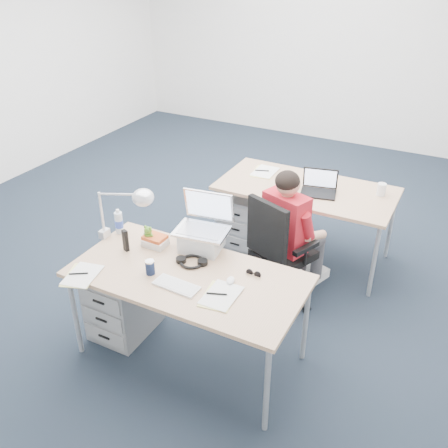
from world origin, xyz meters
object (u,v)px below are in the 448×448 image
object	(u,v)px
desk_near	(188,280)
bear_figurine	(148,235)
book_stack	(155,241)
seated_person	(294,232)
far_cup	(381,189)
silver_laptop	(201,225)
drawer_pedestal_near	(124,301)
cordless_phone	(126,241)
headphones	(192,261)
computer_mouse	(231,280)
wireless_keyboard	(176,285)
sunglasses	(254,273)
can_koozie	(150,267)
desk_far	(306,192)
office_chair	(280,271)
drawer_pedestal_far	(247,218)
water_bottle	(119,221)
desk_lamp	(117,212)
dark_laptop	(319,183)

from	to	relation	value
desk_near	bear_figurine	world-z (taller)	bear_figurine
bear_figurine	book_stack	world-z (taller)	bear_figurine
seated_person	far_cup	distance (m)	0.92
silver_laptop	drawer_pedestal_near	bearing A→B (deg)	-156.91
bear_figurine	seated_person	bearing A→B (deg)	64.60
book_stack	desk_near	bearing A→B (deg)	-27.25
silver_laptop	far_cup	distance (m)	1.79
cordless_phone	headphones	bearing A→B (deg)	30.47
computer_mouse	bear_figurine	size ratio (longest dim) A/B	0.55
desk_near	wireless_keyboard	bearing A→B (deg)	-87.18
bear_figurine	cordless_phone	distance (m)	0.17
headphones	sunglasses	bearing A→B (deg)	-7.59
computer_mouse	sunglasses	size ratio (longest dim) A/B	0.77
can_koozie	sunglasses	size ratio (longest dim) A/B	0.93
desk_far	computer_mouse	bearing A→B (deg)	-88.54
office_chair	wireless_keyboard	xyz separation A→B (m)	(-0.31, -1.09, 0.46)
drawer_pedestal_far	water_bottle	bearing A→B (deg)	-107.16
office_chair	bear_figurine	size ratio (longest dim) A/B	6.30
silver_laptop	far_cup	bearing A→B (deg)	49.01
desk_near	desk_far	xyz separation A→B (m)	(0.26, 1.67, 0.00)
drawer_pedestal_near	computer_mouse	world-z (taller)	computer_mouse
book_stack	water_bottle	bearing A→B (deg)	175.27
wireless_keyboard	sunglasses	bearing A→B (deg)	44.53
book_stack	far_cup	world-z (taller)	far_cup
desk_far	computer_mouse	size ratio (longest dim) A/B	18.61
cordless_phone	far_cup	xyz separation A→B (m)	(1.45, 1.78, -0.03)
seated_person	drawer_pedestal_far	distance (m)	0.93
computer_mouse	desk_near	bearing A→B (deg)	173.51
seated_person	wireless_keyboard	xyz separation A→B (m)	(-0.36, -1.25, 0.15)
desk_far	desk_lamp	size ratio (longest dim) A/B	3.15
desk_far	cordless_phone	size ratio (longest dim) A/B	9.58
desk_near	desk_lamp	xyz separation A→B (m)	(-0.66, 0.13, 0.30)
can_koozie	water_bottle	bearing A→B (deg)	146.67
cordless_phone	water_bottle	bearing A→B (deg)	159.61
computer_mouse	headphones	distance (m)	0.35
sunglasses	bear_figurine	bearing A→B (deg)	-178.17
headphones	can_koozie	xyz separation A→B (m)	(-0.19, -0.24, 0.03)
sunglasses	far_cup	world-z (taller)	far_cup
book_stack	wireless_keyboard	bearing A→B (deg)	-41.23
dark_laptop	computer_mouse	bearing A→B (deg)	-106.12
drawer_pedestal_near	far_cup	bearing A→B (deg)	50.53
book_stack	far_cup	size ratio (longest dim) A/B	1.59
desk_far	cordless_phone	world-z (taller)	cordless_phone
seated_person	water_bottle	bearing A→B (deg)	-122.84
drawer_pedestal_far	water_bottle	world-z (taller)	water_bottle
headphones	desk_lamp	distance (m)	0.66
silver_laptop	wireless_keyboard	bearing A→B (deg)	-88.43
book_stack	desk_far	bearing A→B (deg)	65.73
silver_laptop	bear_figurine	size ratio (longest dim) A/B	2.57
silver_laptop	headphones	distance (m)	0.27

